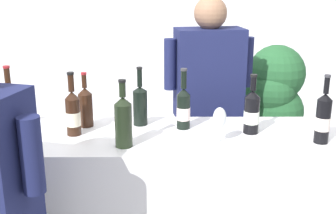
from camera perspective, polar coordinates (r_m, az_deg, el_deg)
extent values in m
cube|color=white|center=(4.70, -0.92, 12.00)|extent=(8.00, 0.10, 2.80)
cylinder|color=black|center=(2.37, -10.79, -0.42)|extent=(0.08, 0.08, 0.18)
cone|color=black|center=(2.34, -10.94, 2.13)|extent=(0.08, 0.08, 0.04)
cylinder|color=black|center=(2.33, -11.01, 3.42)|extent=(0.03, 0.03, 0.07)
cylinder|color=maroon|center=(2.32, -11.07, 4.44)|extent=(0.03, 0.03, 0.01)
cylinder|color=black|center=(2.25, -12.43, -1.30)|extent=(0.07, 0.07, 0.19)
cone|color=black|center=(2.22, -12.62, 1.56)|extent=(0.07, 0.07, 0.04)
cylinder|color=black|center=(2.20, -12.72, 3.16)|extent=(0.03, 0.03, 0.09)
cylinder|color=black|center=(2.19, -12.81, 4.42)|extent=(0.04, 0.04, 0.01)
cylinder|color=#EFE3C2|center=(2.25, -12.41, -1.53)|extent=(0.08, 0.08, 0.07)
cylinder|color=black|center=(2.29, 2.24, -0.64)|extent=(0.07, 0.07, 0.19)
cone|color=black|center=(2.26, 2.27, 2.05)|extent=(0.07, 0.07, 0.04)
cylinder|color=black|center=(2.25, 2.29, 3.69)|extent=(0.03, 0.03, 0.10)
cylinder|color=#333338|center=(2.24, 2.30, 5.02)|extent=(0.03, 0.03, 0.01)
cylinder|color=silver|center=(2.30, 2.23, -0.86)|extent=(0.07, 0.07, 0.07)
cylinder|color=black|center=(2.22, 20.17, -1.84)|extent=(0.07, 0.07, 0.22)
cone|color=black|center=(2.19, 20.50, 1.28)|extent=(0.07, 0.07, 0.03)
cylinder|color=black|center=(2.17, 20.65, 2.71)|extent=(0.03, 0.03, 0.08)
cylinder|color=#333338|center=(2.16, 20.77, 3.90)|extent=(0.03, 0.03, 0.01)
cylinder|color=silver|center=(2.22, 20.14, -2.11)|extent=(0.07, 0.07, 0.07)
cylinder|color=black|center=(2.05, -5.83, -2.49)|extent=(0.08, 0.08, 0.21)
cone|color=black|center=(2.01, -5.93, 0.86)|extent=(0.08, 0.08, 0.04)
cylinder|color=black|center=(2.00, -5.98, 2.35)|extent=(0.03, 0.03, 0.07)
cylinder|color=black|center=(1.99, -6.02, 3.51)|extent=(0.04, 0.04, 0.01)
cylinder|color=black|center=(2.35, -3.59, -0.12)|extent=(0.08, 0.08, 0.19)
cone|color=black|center=(2.32, -3.64, 2.44)|extent=(0.08, 0.08, 0.03)
cylinder|color=black|center=(2.31, -3.67, 3.90)|extent=(0.03, 0.03, 0.10)
cylinder|color=black|center=(2.30, -3.69, 5.22)|extent=(0.03, 0.03, 0.01)
cylinder|color=black|center=(2.27, 11.27, -1.09)|extent=(0.08, 0.08, 0.19)
cone|color=black|center=(2.23, 11.44, 1.73)|extent=(0.08, 0.08, 0.04)
cylinder|color=black|center=(2.22, 11.52, 3.08)|extent=(0.03, 0.03, 0.07)
cylinder|color=black|center=(2.21, 11.59, 4.14)|extent=(0.04, 0.04, 0.01)
cylinder|color=silver|center=(2.27, 11.26, -1.32)|extent=(0.08, 0.08, 0.07)
cylinder|color=black|center=(2.50, -20.16, -0.01)|extent=(0.07, 0.07, 0.20)
cone|color=black|center=(2.47, -20.44, 2.60)|extent=(0.07, 0.07, 0.03)
cylinder|color=black|center=(2.45, -20.58, 3.93)|extent=(0.03, 0.03, 0.09)
cylinder|color=maroon|center=(2.44, -20.70, 5.06)|extent=(0.04, 0.04, 0.01)
cylinder|color=silver|center=(2.50, -20.14, -0.24)|extent=(0.07, 0.07, 0.07)
cylinder|color=silver|center=(2.14, 6.96, -4.71)|extent=(0.07, 0.07, 0.00)
cylinder|color=silver|center=(2.12, 7.00, -3.70)|extent=(0.01, 0.01, 0.08)
ellipsoid|color=silver|center=(2.09, 7.08, -1.49)|extent=(0.07, 0.07, 0.11)
ellipsoid|color=maroon|center=(2.10, 7.07, -1.97)|extent=(0.05, 0.05, 0.04)
cube|color=black|center=(3.09, 5.24, -9.17)|extent=(0.43, 0.30, 0.89)
cube|color=#191E47|center=(2.85, 5.64, 4.44)|extent=(0.47, 0.31, 0.60)
sphere|color=#8C664C|center=(2.79, 5.88, 12.41)|extent=(0.21, 0.21, 0.21)
cylinder|color=#191E47|center=(2.91, 10.69, 5.94)|extent=(0.08, 0.08, 0.33)
cylinder|color=#191E47|center=(2.78, 0.45, 5.73)|extent=(0.08, 0.08, 0.33)
cylinder|color=#191E47|center=(1.56, -17.65, -6.17)|extent=(0.08, 0.08, 0.28)
cylinder|color=brown|center=(3.62, 11.59, -10.54)|extent=(0.32, 0.32, 0.31)
sphere|color=#23562D|center=(3.32, 14.35, -0.56)|extent=(0.42, 0.42, 0.42)
sphere|color=#23562D|center=(3.38, 14.08, -1.11)|extent=(0.32, 0.32, 0.32)
sphere|color=#23562D|center=(3.26, 12.36, 2.31)|extent=(0.30, 0.30, 0.30)
sphere|color=#23562D|center=(3.23, 13.96, 2.00)|extent=(0.33, 0.33, 0.33)
sphere|color=#23562D|center=(3.34, 12.81, -2.67)|extent=(0.41, 0.41, 0.41)
sphere|color=#23562D|center=(3.28, 14.48, 4.38)|extent=(0.43, 0.43, 0.43)
sphere|color=#23562D|center=(3.33, 10.49, 2.52)|extent=(0.41, 0.41, 0.41)
cylinder|color=#4C3823|center=(3.44, 12.03, -3.77)|extent=(0.05, 0.05, 0.60)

